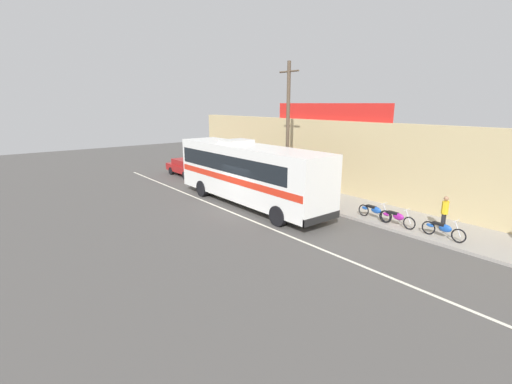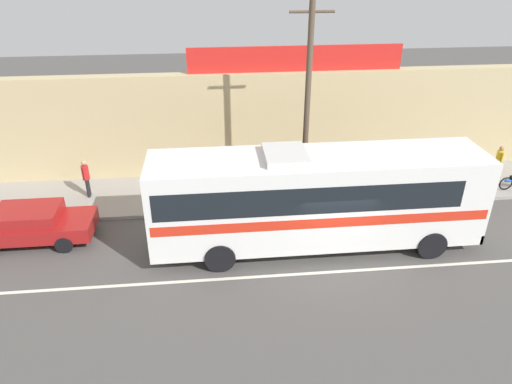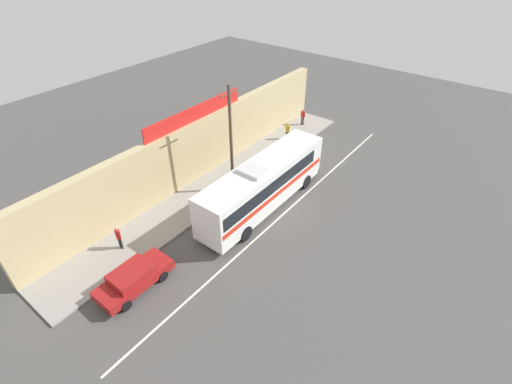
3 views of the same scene
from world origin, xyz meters
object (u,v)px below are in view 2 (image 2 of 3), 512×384
at_px(motorcycle_purple, 474,184).
at_px(pedestrian_near_shop, 86,176).
at_px(utility_pole, 307,105).
at_px(parked_car, 32,224).
at_px(pedestrian_far_left, 499,160).
at_px(motorcycle_orange, 445,184).
at_px(intercity_bus, 314,196).

distance_m(motorcycle_purple, pedestrian_near_shop, 16.71).
xyz_separation_m(motorcycle_purple, pedestrian_near_shop, (-16.64, 1.36, 0.56)).
distance_m(utility_pole, pedestrian_near_shop, 9.72).
bearing_deg(parked_car, pedestrian_far_left, 8.48).
bearing_deg(motorcycle_orange, intercity_bus, -154.17).
xyz_separation_m(parked_car, motorcycle_orange, (16.70, 1.85, -0.17)).
relative_size(parked_car, pedestrian_near_shop, 2.57).
relative_size(intercity_bus, motorcycle_purple, 6.11).
height_order(parked_car, pedestrian_far_left, pedestrian_far_left).
xyz_separation_m(utility_pole, motorcycle_orange, (6.32, 0.20, -3.80)).
bearing_deg(motorcycle_orange, parked_car, -173.67).
distance_m(intercity_bus, utility_pole, 3.76).
height_order(motorcycle_purple, pedestrian_far_left, pedestrian_far_left).
distance_m(motorcycle_orange, motorcycle_purple, 1.29).
bearing_deg(motorcycle_orange, pedestrian_far_left, 20.03).
height_order(intercity_bus, pedestrian_far_left, intercity_bus).
bearing_deg(utility_pole, pedestrian_near_shop, 170.80).
xyz_separation_m(parked_car, pedestrian_near_shop, (1.34, 3.12, 0.38)).
bearing_deg(motorcycle_purple, intercity_bus, -158.59).
height_order(motorcycle_orange, pedestrian_near_shop, pedestrian_near_shop).
bearing_deg(pedestrian_far_left, utility_pole, -172.15).
height_order(utility_pole, pedestrian_near_shop, utility_pole).
distance_m(parked_car, motorcycle_orange, 16.81).
bearing_deg(utility_pole, parked_car, -170.96).
bearing_deg(pedestrian_near_shop, utility_pole, -9.20).
xyz_separation_m(utility_pole, pedestrian_near_shop, (-9.04, 1.46, -3.25)).
relative_size(motorcycle_orange, pedestrian_near_shop, 1.15).
height_order(utility_pole, motorcycle_purple, utility_pole).
xyz_separation_m(intercity_bus, motorcycle_purple, (7.82, 3.06, -1.50)).
relative_size(intercity_bus, pedestrian_near_shop, 6.86).
height_order(parked_car, motorcycle_purple, parked_car).
bearing_deg(intercity_bus, parked_car, 172.67).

